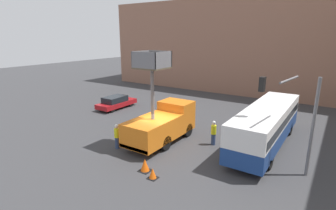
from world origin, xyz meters
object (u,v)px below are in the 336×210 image
(road_worker_near_truck, at_px, (117,136))
(parked_car_curbside, at_px, (116,102))
(traffic_cone_mid_road, at_px, (145,165))
(city_bus, at_px, (267,123))
(traffic_cone_near_truck, at_px, (153,174))
(road_worker_directing, at_px, (214,133))
(utility_truck, at_px, (162,122))
(traffic_light_pole, at_px, (293,107))

(road_worker_near_truck, distance_m, parked_car_curbside, 10.86)
(road_worker_near_truck, height_order, traffic_cone_mid_road, road_worker_near_truck)
(city_bus, xyz_separation_m, traffic_cone_mid_road, (-4.99, -7.82, -1.39))
(traffic_cone_near_truck, bearing_deg, road_worker_directing, 82.04)
(utility_truck, xyz_separation_m, parked_car_curbside, (-9.63, 4.86, -0.83))
(road_worker_near_truck, bearing_deg, parked_car_curbside, 128.10)
(utility_truck, xyz_separation_m, traffic_light_pole, (8.70, 0.65, 2.34))
(road_worker_near_truck, distance_m, road_worker_directing, 7.00)
(road_worker_directing, bearing_deg, traffic_cone_near_truck, 61.42)
(traffic_cone_mid_road, relative_size, parked_car_curbside, 0.17)
(traffic_light_pole, relative_size, road_worker_directing, 3.11)
(utility_truck, relative_size, traffic_light_pole, 1.19)
(traffic_light_pole, relative_size, traffic_cone_near_truck, 9.12)
(traffic_light_pole, height_order, traffic_cone_near_truck, traffic_light_pole)
(utility_truck, xyz_separation_m, road_worker_directing, (3.50, 1.58, -0.61))
(road_worker_directing, relative_size, traffic_cone_near_truck, 2.94)
(road_worker_near_truck, bearing_deg, utility_truck, 48.42)
(road_worker_near_truck, xyz_separation_m, traffic_cone_near_truck, (4.58, -1.88, -0.62))
(traffic_light_pole, bearing_deg, parked_car_curbside, 167.06)
(traffic_light_pole, bearing_deg, traffic_cone_mid_road, -144.66)
(city_bus, xyz_separation_m, parked_car_curbside, (-16.35, 1.33, -1.05))
(traffic_light_pole, distance_m, parked_car_curbside, 19.06)
(utility_truck, bearing_deg, parked_car_curbside, 153.19)
(road_worker_directing, relative_size, parked_car_curbside, 0.39)
(city_bus, height_order, parked_car_curbside, city_bus)
(traffic_light_pole, distance_m, road_worker_directing, 6.04)
(road_worker_near_truck, height_order, road_worker_directing, road_worker_directing)
(traffic_cone_mid_road, bearing_deg, parked_car_curbside, 141.16)
(utility_truck, xyz_separation_m, traffic_cone_near_truck, (2.63, -4.70, -1.25))
(road_worker_near_truck, bearing_deg, city_bus, 29.34)
(utility_truck, height_order, traffic_light_pole, utility_truck)
(city_bus, height_order, traffic_cone_mid_road, city_bus)
(city_bus, bearing_deg, traffic_cone_mid_road, 143.58)
(road_worker_directing, height_order, traffic_cone_mid_road, road_worker_directing)
(traffic_light_pole, height_order, road_worker_near_truck, traffic_light_pole)
(traffic_cone_near_truck, bearing_deg, utility_truck, 119.20)
(city_bus, relative_size, road_worker_near_truck, 6.03)
(parked_car_curbside, bearing_deg, utility_truck, -26.81)
(traffic_light_pole, bearing_deg, utility_truck, -175.70)
(traffic_cone_mid_road, bearing_deg, road_worker_directing, 73.20)
(utility_truck, distance_m, traffic_light_pole, 9.03)
(city_bus, relative_size, traffic_cone_near_truck, 17.54)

